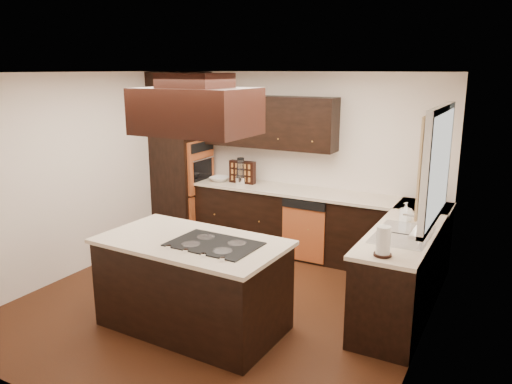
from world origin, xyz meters
TOP-DOWN VIEW (x-y plane):
  - floor at (0.00, 0.00)m, footprint 4.20×4.20m
  - ceiling at (0.00, 0.00)m, footprint 4.20×4.20m
  - wall_back at (0.00, 2.11)m, footprint 4.20×0.02m
  - wall_front at (0.00, -2.11)m, footprint 4.20×0.02m
  - wall_left at (-2.11, 0.00)m, footprint 0.02×4.20m
  - wall_right at (2.11, 0.00)m, footprint 0.02×4.20m
  - oven_column at (-1.78, 1.71)m, footprint 0.65×0.75m
  - wall_oven_face at (-1.43, 1.71)m, footprint 0.05×0.62m
  - base_cabinets_back at (0.03, 1.80)m, footprint 2.93×0.60m
  - base_cabinets_right at (1.80, 0.90)m, footprint 0.60×2.40m
  - countertop_back at (0.03, 1.79)m, footprint 2.93×0.63m
  - countertop_right at (1.79, 0.90)m, footprint 0.63×2.40m
  - upper_cabinets at (-0.43, 1.93)m, footprint 2.00×0.34m
  - dishwasher_front at (0.33, 1.50)m, footprint 0.60×0.05m
  - window_frame at (2.07, 0.55)m, footprint 0.06×1.32m
  - window_pane at (2.10, 0.55)m, footprint 0.00×1.20m
  - curtain_left at (2.01, 0.13)m, footprint 0.02×0.34m
  - curtain_right at (2.01, 0.97)m, footprint 0.02×0.34m
  - sink_rim at (1.80, 0.55)m, footprint 0.52×0.84m
  - island at (0.03, -0.59)m, footprint 1.79×1.02m
  - island_top at (0.03, -0.59)m, footprint 1.86×1.09m
  - cooktop at (0.29, -0.60)m, footprint 0.85×0.58m
  - range_hood at (0.10, -0.55)m, footprint 1.05×0.72m
  - hood_duct at (0.10, -0.55)m, footprint 0.55×0.50m
  - blender_base at (-0.76, 1.73)m, footprint 0.15×0.15m
  - blender_pitcher at (-0.76, 1.73)m, footprint 0.13×0.13m
  - spice_rack at (-0.77, 1.80)m, footprint 0.39×0.10m
  - mixing_bowl at (-1.13, 1.74)m, footprint 0.30×0.30m
  - soap_bottle at (1.72, 1.04)m, footprint 0.12×0.12m
  - paper_towel at (1.77, -0.13)m, footprint 0.16×0.16m

SIDE VIEW (x-z plane):
  - floor at x=0.00m, z-range -0.02..0.00m
  - dishwasher_front at x=0.33m, z-range 0.04..0.76m
  - base_cabinets_back at x=0.03m, z-range 0.00..0.88m
  - base_cabinets_right at x=1.80m, z-range 0.00..0.88m
  - island at x=0.03m, z-range 0.00..0.88m
  - countertop_back at x=0.03m, z-range 0.88..0.92m
  - countertop_right at x=1.79m, z-range 0.88..0.92m
  - island_top at x=0.03m, z-range 0.88..0.92m
  - sink_rim at x=1.80m, z-range 0.92..0.93m
  - cooktop at x=0.29m, z-range 0.92..0.93m
  - mixing_bowl at x=-1.13m, z-range 0.92..0.99m
  - blender_base at x=-0.76m, z-range 0.92..1.02m
  - soap_bottle at x=1.72m, z-range 0.92..1.13m
  - paper_towel at x=1.77m, z-range 0.92..1.19m
  - oven_column at x=-1.78m, z-range 0.00..2.12m
  - spice_rack at x=-0.77m, z-range 0.92..1.25m
  - wall_oven_face at x=-1.43m, z-range 0.73..1.51m
  - blender_pitcher at x=-0.76m, z-range 1.02..1.28m
  - wall_back at x=0.00m, z-range 0.00..2.50m
  - wall_front at x=0.00m, z-range 0.00..2.50m
  - wall_left at x=-2.11m, z-range 0.00..2.50m
  - wall_right at x=2.11m, z-range 0.00..2.50m
  - window_frame at x=2.07m, z-range 1.09..2.21m
  - window_pane at x=2.10m, z-range 1.15..2.15m
  - curtain_left at x=2.01m, z-range 1.25..2.15m
  - curtain_right at x=2.01m, z-range 1.25..2.15m
  - upper_cabinets at x=-0.43m, z-range 1.45..2.17m
  - range_hood at x=0.10m, z-range 1.95..2.37m
  - hood_duct at x=0.10m, z-range 2.37..2.50m
  - ceiling at x=0.00m, z-range 2.50..2.52m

